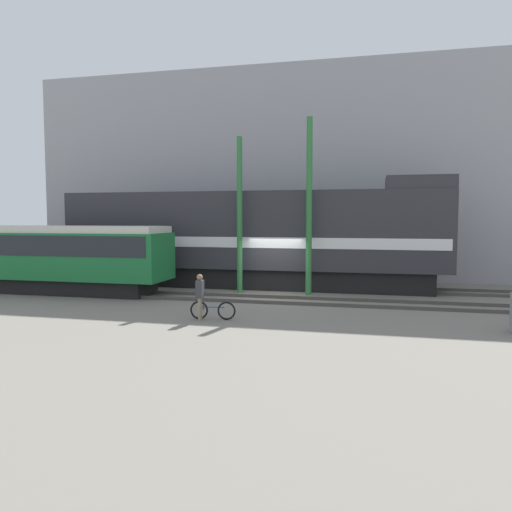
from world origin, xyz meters
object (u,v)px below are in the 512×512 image
Objects in this scene: utility_pole_center at (309,207)px; freight_locomotive at (253,237)px; streetcar at (37,254)px; bicycle at (213,310)px; person at (200,293)px; utility_pole_left at (240,215)px.

freight_locomotive is at bearing 146.39° from utility_pole_center.
streetcar is 10.94m from bicycle.
person reaches higher than bicycle.
bicycle is 7.03m from utility_pole_left.
utility_pole_left reaches higher than freight_locomotive.
utility_pole_left is at bearing -94.38° from freight_locomotive.
bicycle is 0.22× the size of utility_pole_left.
utility_pole_center is (3.05, -2.03, 1.46)m from freight_locomotive.
bicycle is 1.01× the size of person.
utility_pole_left is at bearing 96.92° from bicycle.
person is at bearing -114.10° from utility_pole_center.
freight_locomotive is 11.97× the size of bicycle.
utility_pole_left reaches higher than bicycle.
freight_locomotive is 8.51m from bicycle.
freight_locomotive is 2.41× the size of utility_pole_center.
streetcar is 1.78× the size of utility_pole_left.
utility_pole_left is (9.27, 2.03, 1.81)m from streetcar.
streetcar is 1.62× the size of utility_pole_center.
streetcar reaches higher than bicycle.
utility_pole_left is at bearing 180.00° from utility_pole_center.
bicycle is 0.76m from person.
bicycle is (10.02, -4.15, -1.45)m from streetcar.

